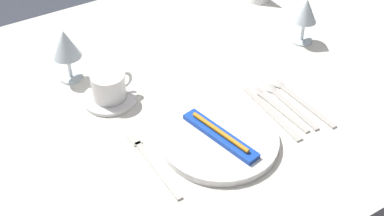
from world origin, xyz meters
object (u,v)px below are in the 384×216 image
at_px(dinner_knife, 272,114).
at_px(wine_glass_centre, 66,46).
at_px(spoon_soup, 271,103).
at_px(fork_outer, 152,162).
at_px(coffee_cup_left, 109,86).
at_px(spoon_dessert, 284,100).
at_px(spoon_tea, 295,97).
at_px(wine_glass_left, 306,13).
at_px(dinner_plate, 220,140).
at_px(toothbrush_package, 220,135).

bearing_deg(dinner_knife, wine_glass_centre, 132.09).
height_order(spoon_soup, wine_glass_centre, wine_glass_centre).
xyz_separation_m(fork_outer, coffee_cup_left, (0.02, 0.25, 0.04)).
relative_size(fork_outer, coffee_cup_left, 2.11).
bearing_deg(spoon_dessert, spoon_tea, -7.42).
distance_m(dinner_knife, coffee_cup_left, 0.41).
bearing_deg(wine_glass_left, wine_glass_centre, 164.06).
bearing_deg(spoon_dessert, wine_glass_left, 40.51).
distance_m(dinner_knife, spoon_soup, 0.04).
relative_size(spoon_dessert, wine_glass_left, 1.50).
bearing_deg(spoon_tea, dinner_plate, -171.47).
distance_m(dinner_plate, fork_outer, 0.16).
height_order(dinner_plate, wine_glass_left, wine_glass_left).
xyz_separation_m(toothbrush_package, spoon_dessert, (0.22, 0.04, -0.02)).
bearing_deg(toothbrush_package, spoon_soup, 15.03).
xyz_separation_m(spoon_dessert, coffee_cup_left, (-0.37, 0.23, 0.04)).
xyz_separation_m(dinner_plate, toothbrush_package, (0.00, -0.00, 0.02)).
height_order(dinner_plate, spoon_soup, dinner_plate).
xyz_separation_m(coffee_cup_left, wine_glass_left, (0.59, -0.04, 0.05)).
xyz_separation_m(dinner_plate, spoon_soup, (0.19, 0.05, -0.01)).
relative_size(spoon_soup, wine_glass_centre, 1.43).
xyz_separation_m(spoon_dessert, wine_glass_left, (0.22, 0.19, 0.09)).
distance_m(fork_outer, wine_glass_left, 0.64).
relative_size(coffee_cup_left, wine_glass_centre, 0.74).
height_order(dinner_knife, spoon_soup, spoon_soup).
distance_m(fork_outer, wine_glass_centre, 0.40).
distance_m(spoon_soup, coffee_cup_left, 0.40).
distance_m(spoon_tea, coffee_cup_left, 0.47).
height_order(dinner_knife, wine_glass_left, wine_glass_left).
bearing_deg(fork_outer, spoon_dessert, 2.12).
bearing_deg(spoon_soup, toothbrush_package, -164.97).
bearing_deg(dinner_knife, spoon_soup, 55.02).
height_order(fork_outer, spoon_dessert, spoon_dessert).
distance_m(toothbrush_package, wine_glass_centre, 0.46).
height_order(toothbrush_package, spoon_tea, toothbrush_package).
distance_m(spoon_dessert, coffee_cup_left, 0.44).
relative_size(spoon_dessert, wine_glass_centre, 1.39).
bearing_deg(wine_glass_left, toothbrush_package, -152.45).
xyz_separation_m(dinner_knife, spoon_tea, (0.09, 0.02, 0.00)).
bearing_deg(dinner_plate, coffee_cup_left, 117.47).
distance_m(toothbrush_package, spoon_tea, 0.26).
xyz_separation_m(spoon_tea, wine_glass_left, (0.19, 0.19, 0.09)).
distance_m(toothbrush_package, coffee_cup_left, 0.31).
height_order(dinner_knife, wine_glass_centre, wine_glass_centre).
distance_m(spoon_soup, wine_glass_centre, 0.54).
height_order(spoon_soup, spoon_dessert, same).
distance_m(spoon_dessert, wine_glass_left, 0.30).
height_order(toothbrush_package, spoon_dessert, toothbrush_package).
bearing_deg(coffee_cup_left, dinner_knife, -40.14).
distance_m(toothbrush_package, dinner_knife, 0.17).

